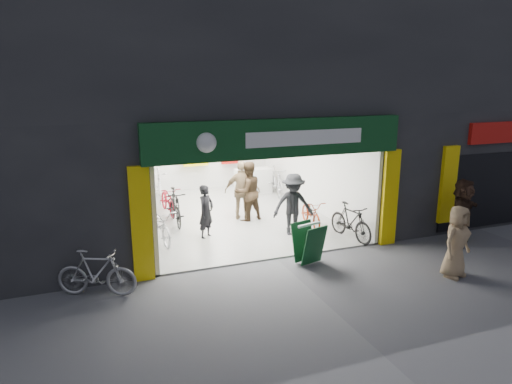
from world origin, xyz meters
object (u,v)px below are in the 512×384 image
bike_left_front (160,225)px  sandwich_board (308,242)px  parked_bike (96,273)px  bike_right_front (351,222)px  pedestrian_near (457,242)px

bike_left_front → sandwich_board: 4.19m
bike_left_front → parked_bike: parked_bike is taller
bike_right_front → sandwich_board: size_ratio=1.76×
bike_right_front → parked_bike: bearing=-178.3°
parked_bike → pedestrian_near: pedestrian_near is taller
bike_right_front → pedestrian_near: size_ratio=1.03×
bike_left_front → parked_bike: 3.30m
bike_left_front → pedestrian_near: pedestrian_near is taller
bike_right_front → pedestrian_near: (0.87, -2.97, 0.32)m
bike_right_front → sandwich_board: 2.18m
bike_left_front → sandwich_board: bearing=-49.0°
bike_right_front → sandwich_board: bearing=-157.1°
bike_right_front → parked_bike: 6.85m
bike_left_front → parked_bike: size_ratio=1.09×
parked_bike → bike_right_front: bearing=-56.6°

